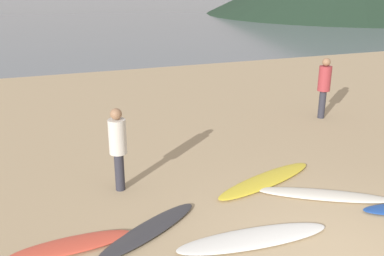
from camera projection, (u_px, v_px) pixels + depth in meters
The scene contains 9 objects.
ground_plane at pixel (152, 101), 15.23m from camera, with size 120.00×120.00×0.20m, color tan.
ocean_water at pixel (51, 8), 64.14m from camera, with size 140.00×100.00×0.01m, color slate.
surfboard_2 at pixel (72, 245), 6.70m from camera, with size 1.92×0.49×0.10m, color #D84C38.
surfboard_3 at pixel (149, 230), 7.12m from camera, with size 2.21×0.45×0.10m, color #333338.
surfboard_4 at pixel (254, 238), 6.89m from camera, with size 2.60×0.58×0.08m, color white.
surfboard_5 at pixel (266, 180), 8.89m from camera, with size 2.67×0.54×0.09m, color yellow.
surfboard_6 at pixel (323, 195), 8.28m from camera, with size 2.59×0.47×0.09m, color silver.
person_0 at pixel (324, 83), 12.71m from camera, with size 0.37×0.37×1.83m.
person_1 at pixel (118, 143), 8.26m from camera, with size 0.34×0.34×1.70m.
Camera 1 is at (-3.91, -4.25, 3.98)m, focal length 39.99 mm.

